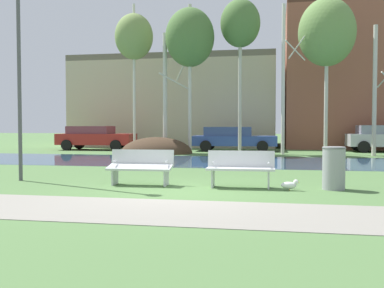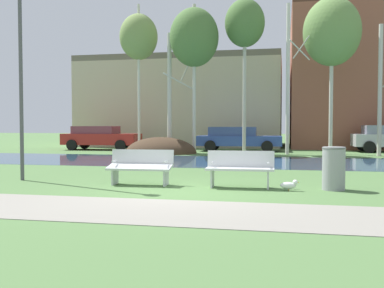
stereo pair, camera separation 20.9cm
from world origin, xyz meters
TOP-DOWN VIEW (x-y plane):
  - ground_plane at (0.00, 10.00)m, footprint 120.00×120.00m
  - paved_path_strip at (0.00, -2.08)m, footprint 60.00×2.27m
  - river_band at (0.00, 8.71)m, footprint 80.00×6.10m
  - soil_mound at (-4.17, 13.40)m, footprint 3.83×3.30m
  - bench_left at (-1.24, 1.10)m, footprint 1.61×0.61m
  - bench_right at (1.23, 1.10)m, footprint 1.61×0.60m
  - trash_bin at (3.37, 1.17)m, footprint 0.54×0.54m
  - seagull at (2.37, 0.81)m, footprint 0.43×0.16m
  - streetlamp at (-4.67, 1.36)m, footprint 0.32×0.32m
  - birch_far_left at (-5.77, 14.56)m, footprint 2.13×2.13m
  - birch_left at (-3.81, 14.05)m, footprint 1.54×2.73m
  - birch_center_left at (-2.45, 13.80)m, footprint 2.58×2.58m
  - birch_center at (0.16, 14.40)m, footprint 2.11×2.11m
  - birch_center_right at (2.43, 13.73)m, footprint 1.17×2.11m
  - birch_right at (4.59, 14.53)m, footprint 2.91×2.91m
  - birch_far_right at (6.77, 13.33)m, footprint 1.34×2.39m
  - parked_van_nearest_red at (-8.70, 15.93)m, footprint 4.63×2.16m
  - parked_sedan_second_blue at (-0.38, 16.21)m, footprint 4.83×2.15m
  - parked_hatch_third_silver at (7.97, 16.82)m, footprint 4.09×2.11m
  - building_beige_block at (-4.99, 23.67)m, footprint 14.03×9.75m
  - building_brick_low at (7.74, 23.01)m, footprint 10.14×9.49m

SIDE VIEW (x-z plane):
  - ground_plane at x=0.00m, z-range 0.00..0.00m
  - soil_mound at x=-4.17m, z-range -0.86..0.86m
  - river_band at x=0.00m, z-range 0.00..0.01m
  - paved_path_strip at x=0.00m, z-range 0.00..0.01m
  - seagull at x=2.37m, z-range 0.00..0.26m
  - bench_left at x=-1.24m, z-range 0.04..0.91m
  - bench_right at x=1.23m, z-range 0.04..0.91m
  - trash_bin at x=3.37m, z-range 0.02..1.01m
  - parked_sedan_second_blue at x=-0.38m, z-range 0.05..1.44m
  - parked_van_nearest_red at x=-8.70m, z-range 0.05..1.49m
  - parked_hatch_third_silver at x=7.97m, z-range 0.04..1.53m
  - building_beige_block at x=-4.99m, z-range 0.00..6.25m
  - birch_far_right at x=6.77m, z-range 0.04..6.34m
  - birch_left at x=-3.81m, z-range 0.07..6.53m
  - birch_center_right at x=2.43m, z-range 0.07..7.70m
  - streetlamp at x=-4.67m, z-range 0.95..7.19m
  - building_brick_low at x=7.74m, z-range 0.00..9.28m
  - birch_center_left at x=-2.45m, z-range 2.17..10.03m
  - birch_right at x=4.59m, z-range 2.23..10.27m
  - birch_far_left at x=-5.77m, z-range 2.28..10.53m
  - birch_center at x=0.16m, z-range 2.41..11.23m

